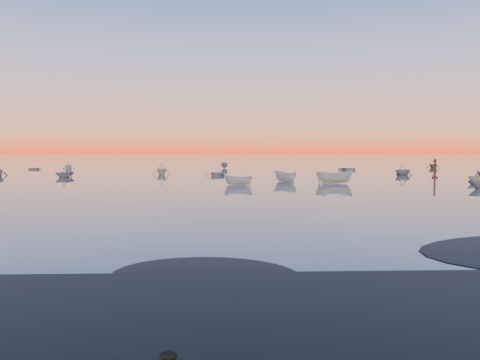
{
  "coord_description": "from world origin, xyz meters",
  "views": [
    {
      "loc": [
        -4.44,
        -17.77,
        4.01
      ],
      "look_at": [
        -2.73,
        28.0,
        0.97
      ],
      "focal_mm": 35.0,
      "sensor_mm": 36.0,
      "label": 1
    }
  ],
  "objects": [
    {
      "name": "ground",
      "position": [
        0.0,
        100.0,
        0.0
      ],
      "size": [
        600.0,
        600.0,
        0.0
      ],
      "primitive_type": "plane",
      "color": "slate",
      "rests_on": "ground"
    },
    {
      "name": "mud_lobes",
      "position": [
        0.0,
        -1.0,
        0.01
      ],
      "size": [
        140.0,
        6.0,
        0.07
      ],
      "primitive_type": null,
      "color": "black",
      "rests_on": "ground"
    },
    {
      "name": "moored_fleet",
      "position": [
        0.0,
        53.0,
        0.0
      ],
      "size": [
        124.0,
        58.0,
        1.2
      ],
      "primitive_type": null,
      "color": "silver",
      "rests_on": "ground"
    },
    {
      "name": "boat_near_center",
      "position": [
        8.58,
        36.05,
        0.0
      ],
      "size": [
        1.91,
        4.39,
        1.51
      ],
      "primitive_type": "imported",
      "rotation": [
        0.0,
        0.0,
        1.56
      ],
      "color": "silver",
      "rests_on": "ground"
    },
    {
      "name": "channel_marker",
      "position": [
        25.19,
        46.26,
        1.12
      ],
      "size": [
        0.8,
        0.8,
        2.84
      ],
      "color": "#44130E",
      "rests_on": "ground"
    }
  ]
}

